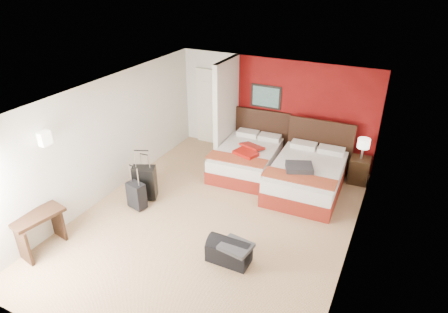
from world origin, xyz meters
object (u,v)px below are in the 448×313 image
Objects in this scene: nightstand at (359,170)px; duffel_bag at (229,252)px; suitcase_navy at (146,178)px; desk at (41,232)px; red_suitcase_open at (249,150)px; table_lamp at (363,149)px; suitcase_charcoal at (137,196)px; suitcase_black at (145,184)px; bed_right at (306,178)px; bed_left at (246,160)px.

duffel_bag is (-1.52, -3.66, -0.12)m from nightstand.
suitcase_navy is 2.54m from desk.
red_suitcase_open is at bearing 72.41° from desk.
table_lamp is 4.97m from suitcase_charcoal.
duffel_bag is at bearing -45.88° from suitcase_black.
desk is at bearing -136.42° from nightstand.
suitcase_navy is (-4.21, -2.29, -0.62)m from table_lamp.
red_suitcase_open is 2.52m from table_lamp.
bed_right is at bearing -140.46° from nightstand.
bed_left is 2.38m from suitcase_navy.
suitcase_charcoal is at bearing -103.90° from suitcase_black.
desk is (-2.18, -4.06, -0.26)m from red_suitcase_open.
red_suitcase_open is 1.21× the size of nightstand.
suitcase_black is at bearing -150.51° from bed_right.
bed_left is 2.64m from table_lamp.
bed_right is 3.52m from suitcase_navy.
bed_right reaches higher than nightstand.
suitcase_charcoal is (0.07, -0.37, -0.08)m from suitcase_black.
nightstand is (0.98, 0.89, -0.01)m from bed_right.
desk is at bearing -99.55° from suitcase_charcoal.
nightstand is 4.94m from suitcase_charcoal.
duffel_bag is (2.35, -0.59, -0.09)m from suitcase_charcoal.
table_lamp is (0.98, 0.89, 0.53)m from bed_right.
duffel_bag is (-1.52, -3.66, -0.65)m from table_lamp.
nightstand is 3.97m from duffel_bag.
red_suitcase_open is 1.01× the size of duffel_bag.
red_suitcase_open is at bearing 70.02° from suitcase_charcoal.
suitcase_navy is at bearing 92.25° from desk.
red_suitcase_open is at bearing -162.65° from table_lamp.
suitcase_black is 0.39m from suitcase_charcoal.
bed_right is 3.47× the size of nightstand.
desk reaches higher than suitcase_black.
duffel_bag is at bearing -30.68° from suitcase_navy.
duffel_bag is (2.42, -0.97, -0.17)m from suitcase_black.
nightstand reaches higher than suitcase_navy.
bed_left is at bearing -165.44° from table_lamp.
suitcase_black reaches higher than suitcase_charcoal.
bed_left is 4.30× the size of suitcase_navy.
nightstand is at bearing 40.52° from bed_right.
nightstand is 6.64m from desk.
suitcase_black is 0.50m from suitcase_navy.
bed_left is 2.79m from suitcase_charcoal.
table_lamp is 4.80m from suitcase_black.
nightstand is (2.40, 0.75, -0.32)m from red_suitcase_open.
nightstand is (2.50, 0.65, 0.01)m from bed_left.
suitcase_charcoal is at bearing -144.42° from nightstand.
table_lamp is 4.02m from duffel_bag.
bed_left is 2.68× the size of suitcase_black.
bed_right is 2.42× the size of desk.
table_lamp is 1.08× the size of suitcase_navy.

